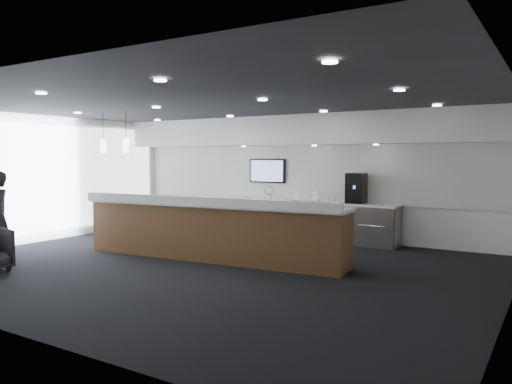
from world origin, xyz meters
The scene contains 24 objects.
ground centered at (0.00, 0.00, 0.00)m, with size 10.00×10.00×0.00m, color black.
ceiling centered at (0.00, 0.00, 3.00)m, with size 10.00×8.00×0.02m, color black.
back_wall centered at (0.00, 4.00, 1.50)m, with size 10.00×0.02×3.00m, color white.
left_wall centered at (-5.00, 0.00, 1.50)m, with size 0.02×8.00×3.00m, color white.
right_wall centered at (5.00, 0.00, 1.50)m, with size 0.02×8.00×3.00m, color white.
soffit_bulkhead centered at (0.00, 3.55, 2.65)m, with size 10.00×0.90×0.70m, color silver.
alcove_panel centered at (0.00, 3.97, 1.60)m, with size 9.80×0.06×1.40m, color silver.
window_blinds_wall centered at (-4.96, 0.00, 1.50)m, with size 0.04×7.36×2.55m, color silver.
back_credenza centered at (0.00, 3.64, 0.48)m, with size 5.06×0.66×0.95m.
wall_tv centered at (-1.00, 3.91, 1.65)m, with size 1.05×0.08×0.62m.
pendant_left centered at (-2.40, 0.80, 2.25)m, with size 0.12×0.12×0.30m, color #F2E3BD.
pendant_right centered at (-3.10, 0.80, 2.25)m, with size 0.12×0.12×0.30m, color #F2E3BD.
ceiling_can_lights centered at (0.00, 0.00, 2.97)m, with size 7.00×5.00×0.02m, color white, non-canonical shape.
service_counter centered at (-0.29, 0.53, 0.57)m, with size 5.63×1.36×1.49m.
coffee_machine centered at (1.52, 3.64, 1.29)m, with size 0.41×0.53×0.69m.
info_sign_left centered at (0.04, 3.52, 1.07)m, with size 0.17×0.02×0.24m, color white.
info_sign_right centered at (0.53, 3.57, 1.07)m, with size 0.18×0.02×0.24m, color white.
cup_0 centered at (1.41, 3.55, 0.99)m, with size 0.09×0.09×0.08m, color white.
cup_1 centered at (1.27, 3.55, 0.99)m, with size 0.09×0.09×0.08m, color white.
cup_2 centered at (1.13, 3.55, 0.99)m, with size 0.09×0.09×0.08m, color white.
cup_3 centered at (0.99, 3.55, 0.99)m, with size 0.09×0.09×0.08m, color white.
cup_4 centered at (0.85, 3.55, 0.99)m, with size 0.09×0.09×0.08m, color white.
cup_5 centered at (0.71, 3.55, 0.99)m, with size 0.09×0.09×0.08m, color white.
cup_6 centered at (0.57, 3.55, 0.99)m, with size 0.09×0.09×0.08m, color white.
Camera 1 is at (5.56, -7.26, 2.01)m, focal length 35.00 mm.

